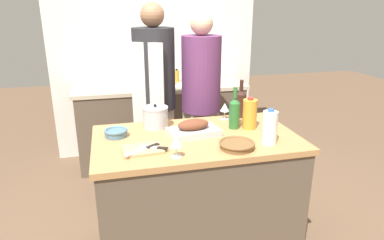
{
  "coord_description": "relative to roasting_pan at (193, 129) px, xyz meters",
  "views": [
    {
      "loc": [
        -0.55,
        -2.1,
        1.72
      ],
      "look_at": [
        0.0,
        0.12,
        0.95
      ],
      "focal_mm": 32.0,
      "sensor_mm": 36.0,
      "label": 1
    }
  ],
  "objects": [
    {
      "name": "person_cook_guest",
      "position": [
        0.27,
        0.77,
        0.01
      ],
      "size": [
        0.35,
        0.35,
        1.67
      ],
      "rotation": [
        0.0,
        0.0,
        0.23
      ],
      "color": "beige",
      "rests_on": "ground_plane"
    },
    {
      "name": "cutting_board",
      "position": [
        -0.37,
        -0.19,
        -0.03
      ],
      "size": [
        0.25,
        0.2,
        0.02
      ],
      "color": "tan",
      "rests_on": "kitchen_island"
    },
    {
      "name": "condiment_bottle_tall",
      "position": [
        0.13,
        1.51,
        0.06
      ],
      "size": [
        0.06,
        0.06,
        0.18
      ],
      "color": "#234C28",
      "rests_on": "back_counter"
    },
    {
      "name": "kitchen_island",
      "position": [
        0.01,
        -0.04,
        -0.48
      ],
      "size": [
        1.38,
        0.8,
        0.87
      ],
      "color": "brown",
      "rests_on": "ground_plane"
    },
    {
      "name": "wine_glass_left",
      "position": [
        -0.19,
        -0.33,
        0.05
      ],
      "size": [
        0.07,
        0.07,
        0.13
      ],
      "color": "silver",
      "rests_on": "kitchen_island"
    },
    {
      "name": "wine_bottle_dark",
      "position": [
        0.46,
        0.3,
        0.08
      ],
      "size": [
        0.08,
        0.08,
        0.3
      ],
      "color": "#381E19",
      "rests_on": "kitchen_island"
    },
    {
      "name": "milk_jug",
      "position": [
        0.44,
        -0.27,
        0.07
      ],
      "size": [
        0.1,
        0.1,
        0.23
      ],
      "color": "white",
      "rests_on": "kitchen_island"
    },
    {
      "name": "wicker_basket",
      "position": [
        0.21,
        -0.29,
        -0.02
      ],
      "size": [
        0.23,
        0.23,
        0.04
      ],
      "color": "brown",
      "rests_on": "kitchen_island"
    },
    {
      "name": "back_counter",
      "position": [
        0.01,
        1.53,
        -0.47
      ],
      "size": [
        1.86,
        0.6,
        0.89
      ],
      "color": "brown",
      "rests_on": "ground_plane"
    },
    {
      "name": "mixing_bowl",
      "position": [
        -0.52,
        0.09,
        -0.01
      ],
      "size": [
        0.16,
        0.16,
        0.05
      ],
      "color": "slate",
      "rests_on": "kitchen_island"
    },
    {
      "name": "knife_paring",
      "position": [
        -0.29,
        -0.2,
        -0.02
      ],
      "size": [
        0.17,
        0.11,
        0.01
      ],
      "color": "#B7B7BC",
      "rests_on": "cutting_board"
    },
    {
      "name": "back_wall",
      "position": [
        0.01,
        1.88,
        0.36
      ],
      "size": [
        2.36,
        0.1,
        2.55
      ],
      "color": "silver",
      "rests_on": "ground_plane"
    },
    {
      "name": "stock_pot",
      "position": [
        -0.23,
        0.22,
        0.03
      ],
      "size": [
        0.19,
        0.19,
        0.18
      ],
      "color": "#B7B7BC",
      "rests_on": "kitchen_island"
    },
    {
      "name": "wine_bottle_green",
      "position": [
        0.32,
        0.07,
        0.08
      ],
      "size": [
        0.08,
        0.08,
        0.3
      ],
      "color": "#28662D",
      "rests_on": "kitchen_island"
    },
    {
      "name": "person_cook_aproned",
      "position": [
        -0.15,
        0.82,
        0.05
      ],
      "size": [
        0.39,
        0.41,
        1.75
      ],
      "rotation": [
        0.0,
        0.0,
        -0.48
      ],
      "color": "beige",
      "rests_on": "ground_plane"
    },
    {
      "name": "condiment_bottle_short",
      "position": [
        0.48,
        1.41,
        0.04
      ],
      "size": [
        0.07,
        0.07,
        0.14
      ],
      "color": "#332D28",
      "rests_on": "back_counter"
    },
    {
      "name": "juice_jug",
      "position": [
        0.43,
        0.04,
        0.07
      ],
      "size": [
        0.1,
        0.1,
        0.23
      ],
      "color": "orange",
      "rests_on": "kitchen_island"
    },
    {
      "name": "knife_chef",
      "position": [
        -0.37,
        -0.21,
        -0.02
      ],
      "size": [
        0.23,
        0.16,
        0.01
      ],
      "color": "#B7B7BC",
      "rests_on": "cutting_board"
    },
    {
      "name": "roasting_pan",
      "position": [
        0.0,
        0.0,
        0.0
      ],
      "size": [
        0.37,
        0.25,
        0.11
      ],
      "color": "#BCBCC1",
      "rests_on": "kitchen_island"
    },
    {
      "name": "condiment_bottle_extra",
      "position": [
        0.22,
        1.65,
        0.04
      ],
      "size": [
        0.06,
        0.06,
        0.15
      ],
      "color": "#B28E2D",
      "rests_on": "back_counter"
    },
    {
      "name": "wine_glass_right",
      "position": [
        0.32,
        0.28,
        0.05
      ],
      "size": [
        0.07,
        0.07,
        0.13
      ],
      "color": "silver",
      "rests_on": "kitchen_island"
    }
  ]
}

